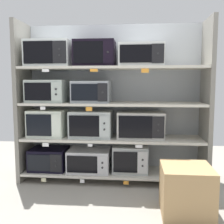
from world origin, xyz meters
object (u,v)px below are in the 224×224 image
at_px(microwave_3, 48,123).
at_px(microwave_6, 48,91).
at_px(microwave_0, 49,159).
at_px(microwave_9, 95,54).
at_px(microwave_8, 50,54).
at_px(microwave_10, 141,55).
at_px(microwave_5, 141,125).
at_px(microwave_7, 92,92).
at_px(shipping_carton, 186,190).
at_px(microwave_2, 130,158).
at_px(microwave_4, 91,124).
at_px(microwave_1, 90,160).

height_order(microwave_3, microwave_6, microwave_6).
relative_size(microwave_0, microwave_9, 0.94).
height_order(microwave_6, microwave_8, microwave_8).
bearing_deg(microwave_6, microwave_10, 0.00).
height_order(microwave_5, microwave_9, microwave_9).
height_order(microwave_7, shipping_carton, microwave_7).
xyz_separation_m(microwave_2, microwave_4, (-0.50, -0.00, 0.44)).
relative_size(microwave_4, shipping_carton, 1.12).
bearing_deg(microwave_8, microwave_3, 179.89).
distance_m(microwave_0, shipping_carton, 1.79).
bearing_deg(microwave_4, microwave_7, 0.58).
distance_m(microwave_4, microwave_6, 0.69).
relative_size(microwave_5, microwave_9, 1.17).
bearing_deg(microwave_5, microwave_2, 179.87).
bearing_deg(microwave_3, microwave_5, -0.01).
relative_size(microwave_0, microwave_10, 0.87).
relative_size(microwave_2, microwave_4, 0.84).
relative_size(microwave_0, microwave_8, 0.84).
xyz_separation_m(microwave_5, microwave_6, (-1.17, 0.00, 0.42)).
relative_size(microwave_8, microwave_9, 1.12).
bearing_deg(microwave_9, microwave_0, 179.98).
bearing_deg(microwave_10, microwave_1, -180.00).
height_order(microwave_1, shipping_carton, shipping_carton).
height_order(microwave_3, microwave_8, microwave_8).
height_order(microwave_0, microwave_7, microwave_7).
distance_m(microwave_5, microwave_6, 1.25).
height_order(microwave_9, microwave_10, microwave_9).
bearing_deg(microwave_8, microwave_4, 0.02).
height_order(microwave_3, microwave_9, microwave_9).
bearing_deg(microwave_6, microwave_2, 0.00).
distance_m(microwave_2, microwave_8, 1.66).
distance_m(microwave_1, microwave_10, 1.46).
relative_size(microwave_1, microwave_3, 1.16).
height_order(microwave_6, microwave_10, microwave_10).
distance_m(microwave_2, microwave_5, 0.45).
relative_size(microwave_5, shipping_carton, 1.23).
relative_size(microwave_5, microwave_7, 1.25).
xyz_separation_m(microwave_3, microwave_4, (0.56, 0.00, -0.00)).
distance_m(microwave_3, microwave_7, 0.70).
bearing_deg(microwave_8, microwave_7, 0.03).
bearing_deg(microwave_8, microwave_1, 0.02).
relative_size(microwave_4, microwave_6, 1.09).
bearing_deg(shipping_carton, microwave_5, 118.26).
bearing_deg(microwave_7, microwave_3, -179.99).
relative_size(microwave_0, microwave_1, 0.88).
bearing_deg(shipping_carton, microwave_8, 153.21).
height_order(microwave_2, microwave_5, microwave_5).
bearing_deg(microwave_10, microwave_2, -179.98).
distance_m(microwave_1, shipping_carton, 1.33).
bearing_deg(microwave_7, microwave_1, -179.90).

